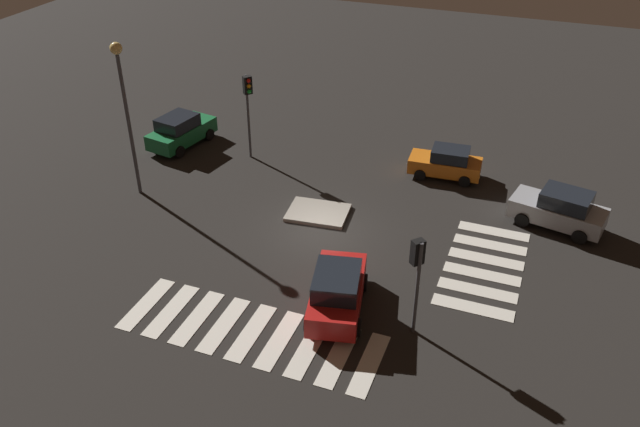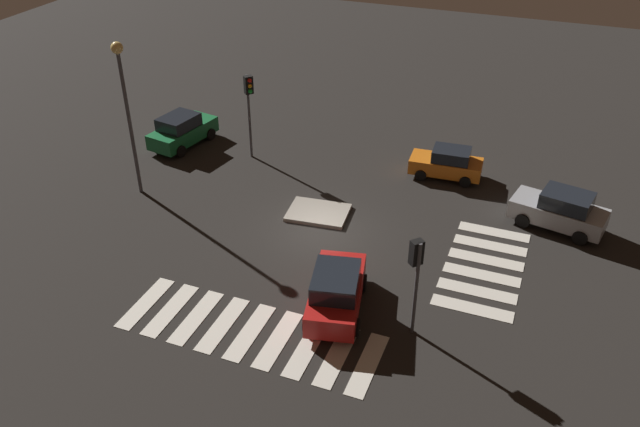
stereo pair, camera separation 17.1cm
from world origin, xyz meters
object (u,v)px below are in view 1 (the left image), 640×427
street_lamp (124,94)px  car_silver (560,209)px  car_red (337,291)px  car_orange (446,163)px  traffic_light_west (248,97)px  traffic_island (318,213)px  car_green (181,131)px  traffic_light_east (417,264)px

street_lamp → car_silver: bearing=12.1°
car_red → car_orange: (1.75, 12.18, -0.14)m
car_silver → traffic_light_west: bearing=7.8°
car_orange → traffic_light_west: size_ratio=0.81×
traffic_island → car_red: size_ratio=0.66×
car_green → car_orange: bearing=-73.6°
car_silver → car_orange: size_ratio=1.17×
traffic_island → traffic_light_east: (6.15, -6.30, 2.94)m
traffic_light_east → car_red: bearing=40.9°
car_orange → street_lamp: 16.47m
traffic_island → street_lamp: (-9.20, -1.25, 5.18)m
street_lamp → car_green: bearing=98.6°
traffic_island → street_lamp: 10.63m
street_lamp → car_red: bearing=-22.0°
car_silver → car_orange: 6.53m
car_green → traffic_island: bearing=-102.9°
car_orange → traffic_light_east: (1.21, -12.22, 2.23)m
traffic_light_west → street_lamp: (-3.61, -5.47, 1.67)m
traffic_island → car_red: 7.07m
car_orange → car_silver: bearing=150.0°
traffic_island → traffic_light_west: bearing=142.9°
car_red → traffic_light_west: size_ratio=0.98×
traffic_light_west → street_lamp: street_lamp is taller
car_silver → street_lamp: bearing=24.1°
car_green → car_red: bearing=-118.5°
car_red → car_orange: 12.31m
traffic_island → car_red: bearing=-63.0°
traffic_light_west → car_red: bearing=-8.0°
car_orange → traffic_light_west: traffic_light_west is taller
car_red → car_green: car_red is taller
traffic_island → traffic_light_east: 9.28m
street_lamp → car_orange: bearing=26.9°
car_orange → traffic_light_east: size_ratio=0.96×
car_red → car_orange: bearing=-20.5°
car_green → car_orange: size_ratio=1.16×
car_red → traffic_light_east: size_ratio=1.16×
traffic_island → car_red: (3.19, -6.25, 0.85)m
car_green → traffic_light_west: (4.44, -0.01, 2.69)m
car_green → traffic_light_east: size_ratio=1.11×
traffic_light_east → street_lamp: 16.31m
car_red → traffic_light_west: (-8.77, 10.47, 2.66)m
car_orange → traffic_light_east: bearing=92.2°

